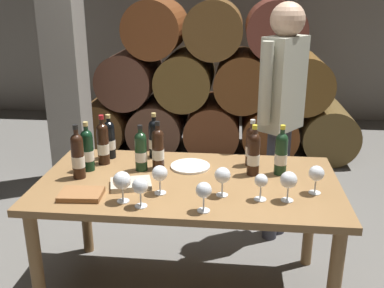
# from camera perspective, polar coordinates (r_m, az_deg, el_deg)

# --- Properties ---
(cellar_back_wall) EXTENTS (10.00, 0.24, 2.80)m
(cellar_back_wall) POSITION_cam_1_polar(r_m,az_deg,el_deg) (6.51, 3.74, 15.88)
(cellar_back_wall) COLOR gray
(cellar_back_wall) RESTS_ON ground_plane
(barrel_stack) EXTENTS (3.12, 0.90, 1.69)m
(barrel_stack) POSITION_cam_1_polar(r_m,az_deg,el_deg) (5.01, 2.83, 7.40)
(barrel_stack) COLOR brown
(barrel_stack) RESTS_ON ground_plane
(stone_pillar) EXTENTS (0.32, 0.32, 2.60)m
(stone_pillar) POSITION_cam_1_polar(r_m,az_deg,el_deg) (4.22, -16.17, 11.94)
(stone_pillar) COLOR gray
(stone_pillar) RESTS_ON ground_plane
(dining_table) EXTENTS (1.70, 0.90, 0.76)m
(dining_table) POSITION_cam_1_polar(r_m,az_deg,el_deg) (2.57, -0.46, -6.57)
(dining_table) COLOR olive
(dining_table) RESTS_ON ground_plane
(wine_bottle_0) EXTENTS (0.07, 0.07, 0.28)m
(wine_bottle_0) POSITION_cam_1_polar(r_m,az_deg,el_deg) (2.64, -6.59, -0.87)
(wine_bottle_0) COLOR #19381E
(wine_bottle_0) RESTS_ON dining_table
(wine_bottle_1) EXTENTS (0.07, 0.07, 0.32)m
(wine_bottle_1) POSITION_cam_1_polar(r_m,az_deg,el_deg) (2.60, -14.48, -1.43)
(wine_bottle_1) COLOR black
(wine_bottle_1) RESTS_ON dining_table
(wine_bottle_2) EXTENTS (0.07, 0.07, 0.30)m
(wine_bottle_2) POSITION_cam_1_polar(r_m,az_deg,el_deg) (2.62, 11.39, -1.17)
(wine_bottle_2) COLOR #19381E
(wine_bottle_2) RESTS_ON dining_table
(wine_bottle_3) EXTENTS (0.07, 0.07, 0.31)m
(wine_bottle_3) POSITION_cam_1_polar(r_m,az_deg,el_deg) (2.78, -11.38, 0.12)
(wine_bottle_3) COLOR black
(wine_bottle_3) RESTS_ON dining_table
(wine_bottle_4) EXTENTS (0.07, 0.07, 0.30)m
(wine_bottle_4) POSITION_cam_1_polar(r_m,az_deg,el_deg) (2.65, -4.40, -0.58)
(wine_bottle_4) COLOR black
(wine_bottle_4) RESTS_ON dining_table
(wine_bottle_5) EXTENTS (0.07, 0.07, 0.30)m
(wine_bottle_5) POSITION_cam_1_polar(r_m,az_deg,el_deg) (2.70, -13.30, -0.71)
(wine_bottle_5) COLOR black
(wine_bottle_5) RESTS_ON dining_table
(wine_bottle_6) EXTENTS (0.07, 0.07, 0.30)m
(wine_bottle_6) POSITION_cam_1_polar(r_m,az_deg,el_deg) (2.59, 7.92, -1.21)
(wine_bottle_6) COLOR black
(wine_bottle_6) RESTS_ON dining_table
(wine_bottle_7) EXTENTS (0.07, 0.07, 0.29)m
(wine_bottle_7) POSITION_cam_1_polar(r_m,az_deg,el_deg) (2.84, -4.87, 0.75)
(wine_bottle_7) COLOR black
(wine_bottle_7) RESTS_ON dining_table
(wine_bottle_8) EXTENTS (0.07, 0.07, 0.29)m
(wine_bottle_8) POSITION_cam_1_polar(r_m,az_deg,el_deg) (2.73, 7.68, -0.20)
(wine_bottle_8) COLOR black
(wine_bottle_8) RESTS_ON dining_table
(wine_bottle_9) EXTENTS (0.07, 0.07, 0.29)m
(wine_bottle_9) POSITION_cam_1_polar(r_m,az_deg,el_deg) (2.87, -10.57, 0.62)
(wine_bottle_9) COLOR black
(wine_bottle_9) RESTS_ON dining_table
(wine_glass_0) EXTENTS (0.08, 0.08, 0.16)m
(wine_glass_0) POSITION_cam_1_polar(r_m,az_deg,el_deg) (2.31, 3.94, -4.12)
(wine_glass_0) COLOR white
(wine_glass_0) RESTS_ON dining_table
(wine_glass_1) EXTENTS (0.08, 0.08, 0.16)m
(wine_glass_1) POSITION_cam_1_polar(r_m,az_deg,el_deg) (2.42, 15.70, -3.75)
(wine_glass_1) COLOR white
(wine_glass_1) RESTS_ON dining_table
(wine_glass_2) EXTENTS (0.09, 0.09, 0.16)m
(wine_glass_2) POSITION_cam_1_polar(r_m,az_deg,el_deg) (2.27, -8.99, -4.71)
(wine_glass_2) COLOR white
(wine_glass_2) RESTS_ON dining_table
(wine_glass_3) EXTENTS (0.08, 0.08, 0.15)m
(wine_glass_3) POSITION_cam_1_polar(r_m,az_deg,el_deg) (2.21, -6.68, -5.46)
(wine_glass_3) COLOR white
(wine_glass_3) RESTS_ON dining_table
(wine_glass_4) EXTENTS (0.07, 0.07, 0.14)m
(wine_glass_4) POSITION_cam_1_polar(r_m,az_deg,el_deg) (2.29, 8.88, -4.81)
(wine_glass_4) COLOR white
(wine_glass_4) RESTS_ON dining_table
(wine_glass_5) EXTENTS (0.08, 0.08, 0.16)m
(wine_glass_5) POSITION_cam_1_polar(r_m,az_deg,el_deg) (2.34, -4.17, -3.87)
(wine_glass_5) COLOR white
(wine_glass_5) RESTS_ON dining_table
(wine_glass_6) EXTENTS (0.09, 0.09, 0.16)m
(wine_glass_6) POSITION_cam_1_polar(r_m,az_deg,el_deg) (2.30, 12.32, -4.61)
(wine_glass_6) COLOR white
(wine_glass_6) RESTS_ON dining_table
(wine_glass_7) EXTENTS (0.08, 0.08, 0.15)m
(wine_glass_7) POSITION_cam_1_polar(r_m,az_deg,el_deg) (2.15, 1.52, -6.06)
(wine_glass_7) COLOR white
(wine_glass_7) RESTS_ON dining_table
(tasting_notebook) EXTENTS (0.23, 0.17, 0.03)m
(tasting_notebook) POSITION_cam_1_polar(r_m,az_deg,el_deg) (2.40, -14.06, -6.29)
(tasting_notebook) COLOR #936038
(tasting_notebook) RESTS_ON dining_table
(leather_ledger) EXTENTS (0.26, 0.21, 0.03)m
(leather_ledger) POSITION_cam_1_polar(r_m,az_deg,el_deg) (2.47, -7.86, -5.11)
(leather_ledger) COLOR #B2A893
(leather_ledger) RESTS_ON dining_table
(serving_plate) EXTENTS (0.24, 0.24, 0.01)m
(serving_plate) POSITION_cam_1_polar(r_m,az_deg,el_deg) (2.71, -0.22, -2.88)
(serving_plate) COLOR white
(serving_plate) RESTS_ON dining_table
(sommelier_presenting) EXTENTS (0.34, 0.41, 1.72)m
(sommelier_presenting) POSITION_cam_1_polar(r_m,az_deg,el_deg) (3.15, 11.50, 5.25)
(sommelier_presenting) COLOR #383842
(sommelier_presenting) RESTS_ON ground_plane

